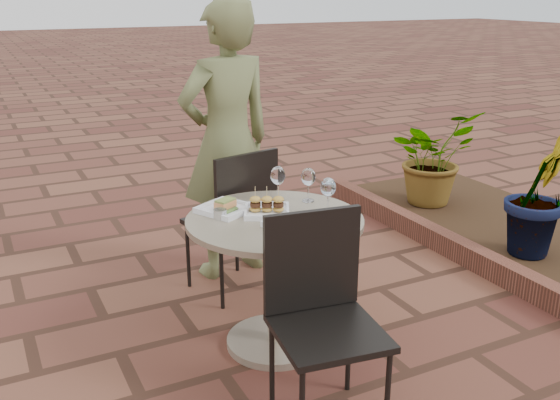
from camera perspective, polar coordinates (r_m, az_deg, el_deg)
name	(u,v)px	position (r m, az deg, el deg)	size (l,w,h in m)	color
ground	(263,318)	(3.71, -1.57, -10.71)	(60.00, 60.00, 0.00)	brown
cafe_table	(275,262)	(3.24, -0.48, -5.72)	(0.90, 0.90, 0.73)	gray
chair_far	(237,211)	(3.77, -3.93, -1.05)	(0.53, 0.53, 0.93)	black
chair_near	(321,302)	(2.72, 3.73, -9.26)	(0.50, 0.50, 0.93)	black
diner	(227,142)	(4.01, -4.87, 5.32)	(0.66, 0.43, 1.80)	brown
plate_salmon	(226,208)	(3.24, -5.00, -0.73)	(0.32, 0.32, 0.07)	white
plate_sliders	(267,208)	(3.19, -1.21, -0.71)	(0.30, 0.30, 0.15)	white
plate_tuna	(296,226)	(3.00, 1.52, -2.37)	(0.29, 0.29, 0.03)	white
wine_glass_right	(328,188)	(3.18, 4.43, 1.10)	(0.08, 0.08, 0.19)	white
wine_glass_mid	(278,176)	(3.36, -0.20, 2.17)	(0.08, 0.08, 0.19)	white
wine_glass_far	(308,178)	(3.36, 2.61, 2.05)	(0.08, 0.08, 0.19)	white
steel_ramekin	(220,214)	(3.14, -5.51, -1.28)	(0.07, 0.07, 0.05)	silver
cutlery_set	(343,224)	(3.07, 5.82, -2.17)	(0.08, 0.19, 0.00)	silver
planter_curb	(443,241)	(4.72, 14.70, -3.68)	(0.12, 3.00, 0.15)	brown
mulch_bed	(513,231)	(5.20, 20.51, -2.70)	(1.30, 3.00, 0.06)	black
potted_plant_a	(432,157)	(5.49, 13.75, 3.85)	(0.73, 0.63, 0.81)	#33662D
potted_plant_b	(539,192)	(4.62, 22.58, 0.65)	(0.49, 0.39, 0.89)	#386B33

